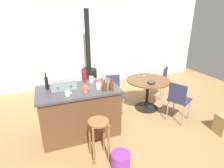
% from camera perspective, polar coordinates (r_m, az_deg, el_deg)
% --- Properties ---
extents(ground_plane, '(8.80, 8.80, 0.00)m').
position_cam_1_polar(ground_plane, '(3.97, 1.36, -11.99)').
color(ground_plane, '#A37A4C').
extents(back_wall, '(8.00, 0.10, 2.70)m').
position_cam_1_polar(back_wall, '(5.80, -8.13, 12.81)').
color(back_wall, silver).
rests_on(back_wall, ground_plane).
extents(kitchen_island, '(1.45, 0.82, 0.92)m').
position_cam_1_polar(kitchen_island, '(3.51, -10.09, -8.38)').
color(kitchen_island, brown).
rests_on(kitchen_island, ground_plane).
extents(wooden_stool, '(0.32, 0.32, 0.68)m').
position_cam_1_polar(wooden_stool, '(2.88, -4.18, -14.73)').
color(wooden_stool, olive).
rests_on(wooden_stool, ground_plane).
extents(dining_table, '(1.01, 1.01, 0.74)m').
position_cam_1_polar(dining_table, '(4.37, 11.14, -0.79)').
color(dining_table, black).
rests_on(dining_table, ground_plane).
extents(folding_chair_near, '(0.45, 0.45, 0.85)m').
position_cam_1_polar(folding_chair_near, '(4.21, 0.41, -2.22)').
color(folding_chair_near, navy).
rests_on(folding_chair_near, ground_plane).
extents(folding_chair_far, '(0.54, 0.54, 0.88)m').
position_cam_1_polar(folding_chair_far, '(4.03, 20.15, -4.33)').
color(folding_chair_far, navy).
rests_on(folding_chair_far, ground_plane).
extents(folding_chair_left, '(0.56, 0.56, 0.87)m').
position_cam_1_polar(folding_chair_left, '(5.07, 14.82, 1.38)').
color(folding_chair_left, navy).
rests_on(folding_chair_left, ground_plane).
extents(wood_stove, '(0.44, 0.45, 2.30)m').
position_cam_1_polar(wood_stove, '(5.33, -7.14, 3.26)').
color(wood_stove, black).
rests_on(wood_stove, ground_plane).
extents(toolbox, '(0.44, 0.21, 0.19)m').
position_cam_1_polar(toolbox, '(3.32, -14.94, -0.04)').
color(toolbox, gray).
rests_on(toolbox, kitchen_island).
extents(bottle_0, '(0.06, 0.06, 0.22)m').
position_cam_1_polar(bottle_0, '(3.27, -0.01, 0.19)').
color(bottle_0, maroon).
rests_on(bottle_0, kitchen_island).
extents(bottle_1, '(0.08, 0.08, 0.21)m').
position_cam_1_polar(bottle_1, '(3.15, -2.37, -0.77)').
color(bottle_1, '#603314').
rests_on(bottle_1, kitchen_island).
extents(bottle_2, '(0.07, 0.07, 0.32)m').
position_cam_1_polar(bottle_2, '(3.57, -8.57, 2.46)').
color(bottle_2, maroon).
rests_on(bottle_2, kitchen_island).
extents(bottle_3, '(0.07, 0.07, 0.23)m').
position_cam_1_polar(bottle_3, '(3.53, -2.47, 1.89)').
color(bottle_3, '#B7B2AD').
rests_on(bottle_3, kitchen_island).
extents(bottle_4, '(0.06, 0.06, 0.31)m').
position_cam_1_polar(bottle_4, '(3.40, -19.81, 0.39)').
color(bottle_4, black).
rests_on(bottle_4, kitchen_island).
extents(bottle_5, '(0.08, 0.08, 0.20)m').
position_cam_1_polar(bottle_5, '(3.16, -0.21, -0.70)').
color(bottle_5, '#603314').
rests_on(bottle_5, kitchen_island).
extents(cup_0, '(0.13, 0.09, 0.11)m').
position_cam_1_polar(cup_0, '(3.24, -4.23, -0.64)').
color(cup_0, white).
rests_on(cup_0, kitchen_island).
extents(cup_1, '(0.12, 0.09, 0.11)m').
position_cam_1_polar(cup_1, '(3.59, -6.50, 1.50)').
color(cup_1, white).
rests_on(cup_1, kitchen_island).
extents(cup_2, '(0.11, 0.08, 0.08)m').
position_cam_1_polar(cup_2, '(3.05, -13.74, -2.92)').
color(cup_2, white).
rests_on(cup_2, kitchen_island).
extents(cup_3, '(0.11, 0.08, 0.10)m').
position_cam_1_polar(cup_3, '(3.46, -4.52, 0.75)').
color(cup_3, '#DB6651').
rests_on(cup_3, kitchen_island).
extents(cup_4, '(0.12, 0.08, 0.11)m').
position_cam_1_polar(cup_4, '(3.12, -8.34, -1.66)').
color(cup_4, '#DB6651').
rests_on(cup_4, kitchen_island).
extents(wine_glass, '(0.07, 0.07, 0.14)m').
position_cam_1_polar(wine_glass, '(4.53, 9.99, 3.86)').
color(wine_glass, silver).
rests_on(wine_glass, dining_table).
extents(serving_bowl, '(0.18, 0.18, 0.07)m').
position_cam_1_polar(serving_bowl, '(4.07, 12.24, 0.59)').
color(serving_bowl, '#383838').
rests_on(serving_bowl, dining_table).
extents(plastic_bucket, '(0.29, 0.29, 0.25)m').
position_cam_1_polar(plastic_bucket, '(2.95, 2.74, -22.86)').
color(plastic_bucket, purple).
rests_on(plastic_bucket, ground_plane).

